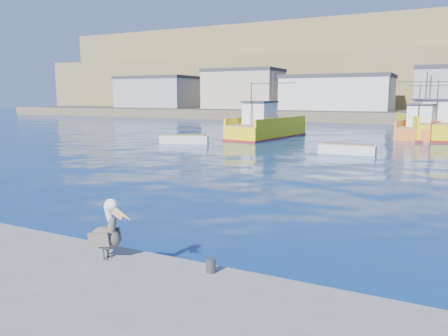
% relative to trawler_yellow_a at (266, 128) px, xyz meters
% --- Properties ---
extents(ground, '(260.00, 260.00, 0.00)m').
position_rel_trawler_yellow_a_xyz_m(ground, '(8.60, -29.40, -1.00)').
color(ground, navy).
rests_on(ground, ground).
extents(dock_bollards, '(36.20, 0.20, 0.30)m').
position_rel_trawler_yellow_a_xyz_m(dock_bollards, '(9.20, -32.80, -0.35)').
color(dock_bollards, '#4C4C4C').
rests_on(dock_bollards, dock).
extents(far_shore, '(200.00, 81.00, 24.00)m').
position_rel_trawler_yellow_a_xyz_m(far_shore, '(8.61, 79.80, 7.98)').
color(far_shore, brown).
rests_on(far_shore, ground).
extents(trawler_yellow_a, '(5.03, 10.91, 6.41)m').
position_rel_trawler_yellow_a_xyz_m(trawler_yellow_a, '(0.00, 0.00, 0.00)').
color(trawler_yellow_a, yellow).
rests_on(trawler_yellow_a, ground).
extents(trawler_yellow_b, '(6.99, 12.69, 6.61)m').
position_rel_trawler_yellow_a_xyz_m(trawler_yellow_b, '(14.12, 8.27, 0.08)').
color(trawler_yellow_b, yellow).
rests_on(trawler_yellow_b, ground).
extents(boat_orange, '(4.95, 8.93, 6.10)m').
position_rel_trawler_yellow_a_xyz_m(boat_orange, '(13.94, 6.41, 0.04)').
color(boat_orange, orange).
rests_on(boat_orange, ground).
extents(skiff_left, '(4.42, 2.90, 0.91)m').
position_rel_trawler_yellow_a_xyz_m(skiff_left, '(-4.58, -7.83, -0.71)').
color(skiff_left, silver).
rests_on(skiff_left, ground).
extents(skiff_mid, '(3.97, 1.52, 0.85)m').
position_rel_trawler_yellow_a_xyz_m(skiff_mid, '(9.58, -8.58, -0.73)').
color(skiff_mid, silver).
rests_on(skiff_mid, ground).
extents(pelican, '(1.12, 0.51, 1.38)m').
position_rel_trawler_yellow_a_xyz_m(pelican, '(9.18, -33.15, 0.09)').
color(pelican, '#595451').
rests_on(pelican, dock).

